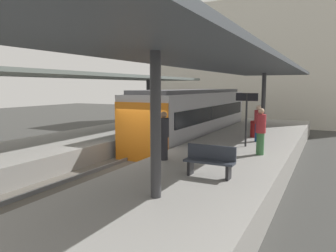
% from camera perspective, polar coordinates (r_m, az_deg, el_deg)
% --- Properties ---
extents(ground_plane, '(80.00, 80.00, 0.00)m').
position_cam_1_polar(ground_plane, '(13.56, -6.15, -7.81)').
color(ground_plane, '#383835').
extents(platform_left, '(4.40, 28.00, 1.00)m').
position_cam_1_polar(platform_left, '(15.80, -17.84, -4.12)').
color(platform_left, gray).
rests_on(platform_left, ground_plane).
extents(platform_right, '(4.40, 28.00, 1.00)m').
position_cam_1_polar(platform_right, '(11.85, 9.54, -7.55)').
color(platform_right, gray).
rests_on(platform_right, ground_plane).
extents(track_ballast, '(3.20, 28.00, 0.20)m').
position_cam_1_polar(track_ballast, '(13.54, -6.16, -7.40)').
color(track_ballast, '#59544C').
rests_on(track_ballast, ground_plane).
extents(rail_near_side, '(0.08, 28.00, 0.14)m').
position_cam_1_polar(rail_near_side, '(13.89, -8.67, -6.34)').
color(rail_near_side, slate).
rests_on(rail_near_side, track_ballast).
extents(rail_far_side, '(0.08, 28.00, 0.14)m').
position_cam_1_polar(rail_far_side, '(13.13, -3.51, -7.07)').
color(rail_far_side, slate).
rests_on(rail_far_side, track_ballast).
extents(commuter_train, '(2.78, 12.07, 3.10)m').
position_cam_1_polar(commuter_train, '(19.05, 4.66, 1.79)').
color(commuter_train, '#ADADB2').
rests_on(commuter_train, track_ballast).
extents(canopy_left, '(4.18, 21.00, 3.09)m').
position_cam_1_polar(canopy_left, '(16.55, -14.85, 8.56)').
color(canopy_left, '#333335').
rests_on(canopy_left, platform_left).
extents(canopy_right, '(4.18, 21.00, 3.39)m').
position_cam_1_polar(canopy_right, '(12.84, 11.80, 10.47)').
color(canopy_right, '#333335').
rests_on(canopy_right, platform_right).
extents(platform_bench, '(1.40, 0.41, 0.86)m').
position_cam_1_polar(platform_bench, '(8.90, 7.51, -6.04)').
color(platform_bench, black).
rests_on(platform_bench, platform_right).
extents(platform_sign, '(0.90, 0.08, 2.21)m').
position_cam_1_polar(platform_sign, '(13.46, 13.87, 3.25)').
color(platform_sign, '#262628').
rests_on(platform_sign, platform_right).
extents(litter_bin, '(0.44, 0.44, 0.80)m').
position_cam_1_polar(litter_bin, '(16.20, 15.26, -0.53)').
color(litter_bin, maroon).
rests_on(litter_bin, platform_right).
extents(passenger_near_bench, '(0.36, 0.36, 1.70)m').
position_cam_1_polar(passenger_near_bench, '(12.02, 16.23, -0.82)').
color(passenger_near_bench, '#386B3D').
rests_on(passenger_near_bench, platform_right).
extents(passenger_mid_platform, '(0.36, 0.36, 1.64)m').
position_cam_1_polar(passenger_mid_platform, '(14.91, 15.83, 0.56)').
color(passenger_mid_platform, navy).
rests_on(passenger_mid_platform, platform_right).
extents(passenger_far_end, '(0.36, 0.36, 1.64)m').
position_cam_1_polar(passenger_far_end, '(10.73, -0.77, -1.62)').
color(passenger_far_end, '#232328').
rests_on(passenger_far_end, platform_right).
extents(station_building_backdrop, '(18.00, 6.00, 11.00)m').
position_cam_1_polar(station_building_backdrop, '(31.63, 16.00, 10.48)').
color(station_building_backdrop, beige).
rests_on(station_building_backdrop, ground_plane).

